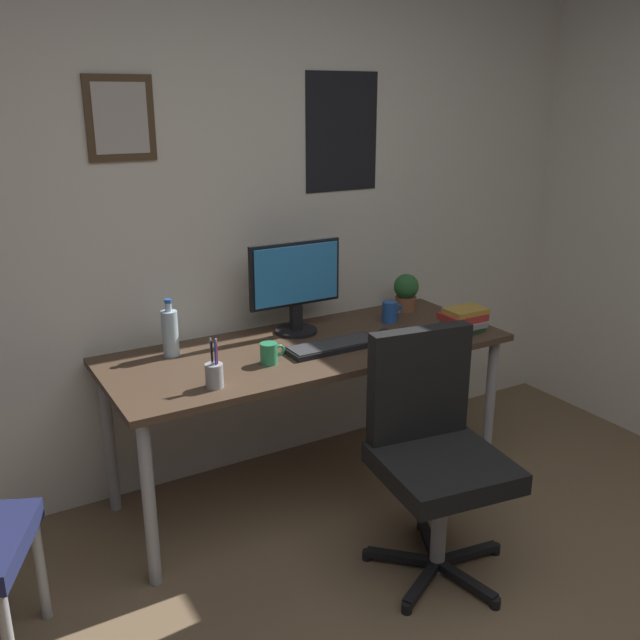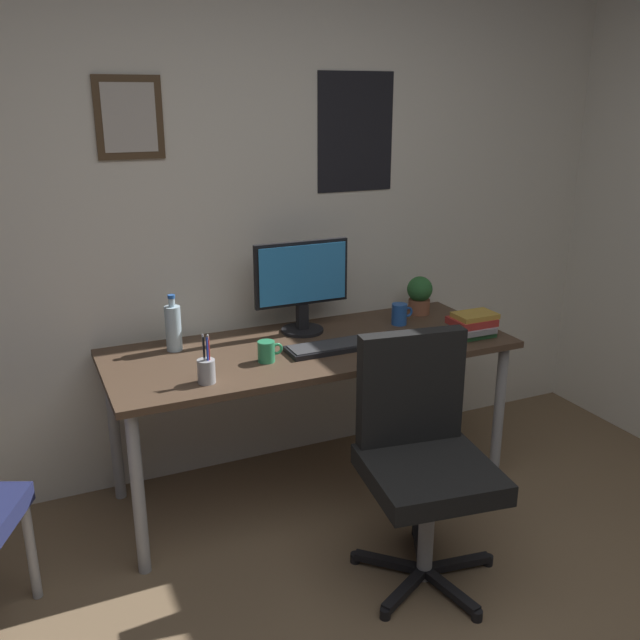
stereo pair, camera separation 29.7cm
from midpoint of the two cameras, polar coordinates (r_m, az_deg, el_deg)
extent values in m
cube|color=silver|center=(3.26, -11.58, 8.87)|extent=(4.40, 0.08, 2.60)
cube|color=#4C3823|center=(3.07, -18.92, 15.42)|extent=(0.28, 0.02, 0.34)
cube|color=beige|center=(3.06, -18.88, 15.42)|extent=(0.22, 0.00, 0.28)
cube|color=black|center=(3.46, -0.73, 15.17)|extent=(0.40, 0.01, 0.56)
cube|color=#4C3828|center=(3.11, -3.67, -2.44)|extent=(1.82, 0.71, 0.03)
cylinder|color=#9EA0A5|center=(2.77, -16.98, -14.39)|extent=(0.05, 0.05, 0.70)
cylinder|color=#9EA0A5|center=(3.48, 11.40, -7.00)|extent=(0.05, 0.05, 0.70)
cylinder|color=#9EA0A5|center=(3.28, -19.51, -9.34)|extent=(0.05, 0.05, 0.70)
cylinder|color=#9EA0A5|center=(3.89, 5.70, -3.94)|extent=(0.05, 0.05, 0.70)
cube|color=black|center=(2.68, 6.89, -12.03)|extent=(0.52, 0.52, 0.08)
cube|color=black|center=(2.72, 5.06, -5.26)|extent=(0.43, 0.13, 0.45)
cylinder|color=#9EA0A5|center=(2.81, 6.70, -16.44)|extent=(0.07, 0.07, 0.42)
cube|color=black|center=(2.98, 9.06, -18.55)|extent=(0.28, 0.08, 0.03)
cylinder|color=black|center=(3.05, 11.42, -18.05)|extent=(0.05, 0.05, 0.04)
cube|color=black|center=(3.03, 6.06, -17.69)|extent=(0.16, 0.27, 0.03)
cylinder|color=black|center=(3.15, 5.58, -16.44)|extent=(0.05, 0.05, 0.04)
cube|color=black|center=(2.93, 3.70, -18.97)|extent=(0.23, 0.22, 0.03)
cylinder|color=black|center=(2.96, 0.87, -18.85)|extent=(0.05, 0.05, 0.04)
cube|color=black|center=(2.82, 5.26, -20.79)|extent=(0.27, 0.17, 0.03)
cylinder|color=black|center=(2.73, 3.82, -22.65)|extent=(0.05, 0.05, 0.04)
cube|color=black|center=(2.84, 8.75, -20.50)|extent=(0.09, 0.28, 0.03)
cylinder|color=black|center=(2.79, 11.06, -21.98)|extent=(0.05, 0.05, 0.04)
cylinder|color=#9EA0A5|center=(2.83, -24.98, -18.22)|extent=(0.05, 0.05, 0.41)
cylinder|color=black|center=(3.29, -4.57, -0.93)|extent=(0.20, 0.20, 0.01)
cube|color=black|center=(3.27, -4.60, 0.19)|extent=(0.05, 0.04, 0.12)
cube|color=black|center=(3.21, -4.73, 3.78)|extent=(0.46, 0.02, 0.30)
cube|color=#338CD8|center=(3.20, -4.58, 3.71)|extent=(0.43, 0.00, 0.27)
cube|color=black|center=(3.07, -1.70, -2.23)|extent=(0.43, 0.15, 0.02)
cube|color=#38383A|center=(3.06, -1.70, -2.00)|extent=(0.41, 0.13, 0.00)
ellipsoid|color=black|center=(3.21, 2.95, -1.15)|extent=(0.06, 0.11, 0.04)
cylinder|color=silver|center=(3.06, -14.97, -1.12)|extent=(0.07, 0.07, 0.20)
cylinder|color=silver|center=(3.02, -15.15, 1.03)|extent=(0.03, 0.03, 0.04)
cylinder|color=#2659B2|center=(3.02, -15.19, 1.48)|extent=(0.03, 0.03, 0.01)
cylinder|color=#2D8C59|center=(2.91, -7.17, -2.80)|extent=(0.07, 0.07, 0.09)
torus|color=#2D8C59|center=(2.92, -6.30, -2.55)|extent=(0.05, 0.01, 0.05)
cylinder|color=#2659B2|center=(3.42, 3.28, 0.64)|extent=(0.07, 0.07, 0.10)
torus|color=#2659B2|center=(3.44, 3.97, 0.84)|extent=(0.05, 0.01, 0.05)
cylinder|color=brown|center=(3.61, 4.73, 1.32)|extent=(0.11, 0.11, 0.07)
sphere|color=#2D6B33|center=(3.59, 4.77, 2.73)|extent=(0.13, 0.13, 0.13)
ellipsoid|color=#287A38|center=(3.59, 4.14, 2.93)|extent=(0.07, 0.08, 0.02)
ellipsoid|color=#287A38|center=(3.62, 4.93, 2.92)|extent=(0.07, 0.08, 0.02)
ellipsoid|color=#287A38|center=(3.55, 4.70, 2.63)|extent=(0.08, 0.07, 0.02)
cylinder|color=#9EA0A5|center=(2.71, -11.83, -4.56)|extent=(0.07, 0.07, 0.09)
cylinder|color=#263FBF|center=(2.68, -11.75, -3.08)|extent=(0.01, 0.01, 0.13)
cylinder|color=red|center=(2.68, -11.64, -3.04)|extent=(0.01, 0.01, 0.13)
cylinder|color=black|center=(2.68, -12.04, -3.07)|extent=(0.01, 0.01, 0.13)
cylinder|color=#9EA0A5|center=(2.68, -11.74, -2.90)|extent=(0.01, 0.03, 0.14)
cylinder|color=#9EA0A5|center=(2.68, -12.06, -2.96)|extent=(0.01, 0.02, 0.14)
cube|color=#33723F|center=(3.34, 9.40, -0.72)|extent=(0.17, 0.11, 0.03)
cube|color=gray|center=(3.32, 9.22, -0.30)|extent=(0.17, 0.16, 0.03)
cube|color=#B22D28|center=(3.32, 9.18, 0.24)|extent=(0.19, 0.15, 0.03)
cube|color=gold|center=(3.32, 9.42, 0.72)|extent=(0.19, 0.13, 0.02)
camera|label=1|loc=(0.15, -92.86, -0.93)|focal=38.91mm
camera|label=2|loc=(0.15, 87.14, 0.93)|focal=38.91mm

